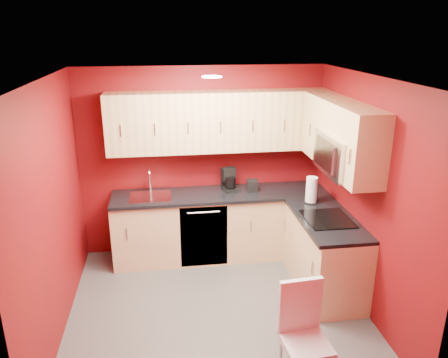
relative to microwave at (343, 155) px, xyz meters
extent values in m
plane|color=#464341|center=(-1.39, -0.20, -1.66)|extent=(3.20, 3.20, 0.00)
plane|color=white|center=(-1.39, -0.20, 0.84)|extent=(3.20, 3.20, 0.00)
plane|color=#640A09|center=(-1.39, 1.30, -0.41)|extent=(3.20, 0.00, 3.20)
plane|color=#640A09|center=(-1.39, -1.70, -0.41)|extent=(3.20, 0.00, 3.20)
plane|color=#640A09|center=(-2.99, -0.20, -0.41)|extent=(0.00, 3.00, 3.00)
plane|color=#640A09|center=(0.21, -0.20, -0.41)|extent=(0.00, 3.00, 3.00)
cube|color=#DDB47E|center=(-1.19, 1.00, -1.22)|extent=(2.80, 0.60, 0.87)
cube|color=#DDB47E|center=(-0.09, 0.05, -1.22)|extent=(0.60, 1.30, 0.87)
cube|color=black|center=(-1.19, 0.99, -0.77)|extent=(2.80, 0.63, 0.04)
cube|color=black|center=(-0.11, 0.04, -0.77)|extent=(0.63, 1.27, 0.04)
cube|color=tan|center=(-1.19, 1.13, 0.17)|extent=(2.80, 0.35, 0.75)
cube|color=tan|center=(0.03, 0.67, 0.17)|extent=(0.35, 0.57, 0.75)
cube|color=tan|center=(0.03, -0.49, 0.17)|extent=(0.35, 0.22, 0.75)
cube|color=tan|center=(0.03, 0.00, 0.38)|extent=(0.35, 0.76, 0.33)
cube|color=silver|center=(0.01, 0.00, 0.00)|extent=(0.40, 0.76, 0.42)
cube|color=black|center=(-0.18, 0.00, 0.00)|extent=(0.02, 0.62, 0.33)
cylinder|color=silver|center=(-0.20, -0.23, 0.00)|extent=(0.02, 0.02, 0.29)
cube|color=black|center=(-0.11, 0.00, -0.74)|extent=(0.50, 0.55, 0.01)
cube|color=silver|center=(-2.09, 0.98, -0.75)|extent=(0.52, 0.42, 0.02)
cylinder|color=silver|center=(-2.09, 1.18, -0.62)|extent=(0.02, 0.02, 0.26)
torus|color=silver|center=(-2.09, 1.11, -0.49)|extent=(0.02, 0.16, 0.16)
cylinder|color=silver|center=(-2.09, 1.04, -0.55)|extent=(0.02, 0.02, 0.12)
cube|color=black|center=(-1.44, 0.71, -1.22)|extent=(0.60, 0.02, 0.82)
cylinder|color=white|center=(-1.39, 0.10, 0.82)|extent=(0.20, 0.20, 0.01)
camera|label=1|loc=(-1.89, -4.26, 1.29)|focal=35.00mm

